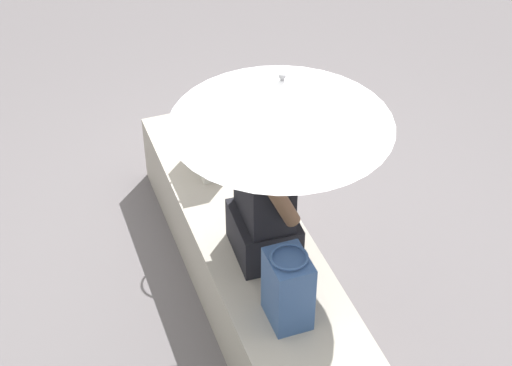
# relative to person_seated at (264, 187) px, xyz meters

# --- Properties ---
(ground_plane) EXTENTS (14.00, 14.00, 0.00)m
(ground_plane) POSITION_rel_person_seated_xyz_m (0.17, 0.02, -0.80)
(ground_plane) COLOR #605B5E
(stone_bench) EXTENTS (2.24, 0.54, 0.41)m
(stone_bench) POSITION_rel_person_seated_xyz_m (0.17, 0.02, -0.59)
(stone_bench) COLOR #A8A093
(stone_bench) RESTS_ON ground
(person_seated) EXTENTS (0.48, 0.30, 0.90)m
(person_seated) POSITION_rel_person_seated_xyz_m (0.00, 0.00, 0.00)
(person_seated) COLOR black
(person_seated) RESTS_ON stone_bench
(parasol) EXTENTS (0.96, 0.96, 1.00)m
(parasol) POSITION_rel_person_seated_xyz_m (-0.05, -0.05, 0.47)
(parasol) COLOR #B7B7BC
(parasol) RESTS_ON stone_bench
(handbag_black) EXTENTS (0.30, 0.22, 0.31)m
(handbag_black) POSITION_rel_person_seated_xyz_m (0.73, 0.05, -0.24)
(handbag_black) COLOR silver
(handbag_black) RESTS_ON stone_bench
(tote_bag_canvas) EXTENTS (0.21, 0.17, 0.37)m
(tote_bag_canvas) POSITION_rel_person_seated_xyz_m (-0.43, 0.05, -0.21)
(tote_bag_canvas) COLOR #335184
(tote_bag_canvas) RESTS_ON stone_bench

